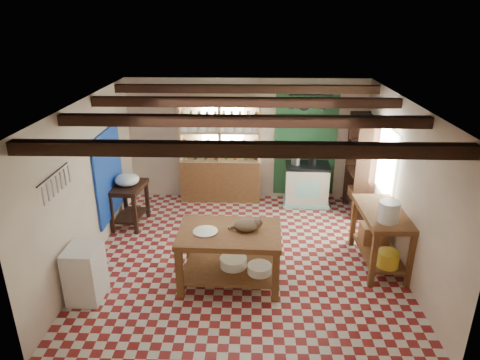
{
  "coord_description": "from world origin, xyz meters",
  "views": [
    {
      "loc": [
        0.12,
        -6.26,
        3.86
      ],
      "look_at": [
        -0.07,
        0.3,
        1.25
      ],
      "focal_mm": 32.0,
      "sensor_mm": 36.0,
      "label": 1
    }
  ],
  "objects_px": {
    "stove": "(306,184)",
    "cat": "(247,225)",
    "prep_table": "(130,205)",
    "work_table": "(230,256)",
    "white_cabinet": "(85,273)",
    "right_counter": "(380,238)"
  },
  "relations": [
    {
      "from": "work_table",
      "to": "cat",
      "type": "distance_m",
      "value": 0.57
    },
    {
      "from": "work_table",
      "to": "white_cabinet",
      "type": "relative_size",
      "value": 1.85
    },
    {
      "from": "stove",
      "to": "cat",
      "type": "xyz_separation_m",
      "value": [
        -1.22,
        -2.84,
        0.49
      ]
    },
    {
      "from": "stove",
      "to": "cat",
      "type": "height_order",
      "value": "cat"
    },
    {
      "from": "prep_table",
      "to": "white_cabinet",
      "type": "height_order",
      "value": "prep_table"
    },
    {
      "from": "right_counter",
      "to": "cat",
      "type": "relative_size",
      "value": 3.56
    },
    {
      "from": "white_cabinet",
      "to": "right_counter",
      "type": "relative_size",
      "value": 0.61
    },
    {
      "from": "prep_table",
      "to": "stove",
      "type": "bearing_deg",
      "value": 22.18
    },
    {
      "from": "work_table",
      "to": "prep_table",
      "type": "relative_size",
      "value": 1.83
    },
    {
      "from": "white_cabinet",
      "to": "cat",
      "type": "bearing_deg",
      "value": 13.88
    },
    {
      "from": "work_table",
      "to": "prep_table",
      "type": "bearing_deg",
      "value": 139.86
    },
    {
      "from": "stove",
      "to": "prep_table",
      "type": "relative_size",
      "value": 1.1
    },
    {
      "from": "work_table",
      "to": "cat",
      "type": "bearing_deg",
      "value": 11.31
    },
    {
      "from": "white_cabinet",
      "to": "cat",
      "type": "height_order",
      "value": "cat"
    },
    {
      "from": "prep_table",
      "to": "work_table",
      "type": "bearing_deg",
      "value": -36.96
    },
    {
      "from": "prep_table",
      "to": "white_cabinet",
      "type": "distance_m",
      "value": 2.27
    },
    {
      "from": "stove",
      "to": "white_cabinet",
      "type": "xyz_separation_m",
      "value": [
        -3.5,
        -3.35,
        -0.04
      ]
    },
    {
      "from": "work_table",
      "to": "cat",
      "type": "height_order",
      "value": "cat"
    },
    {
      "from": "work_table",
      "to": "right_counter",
      "type": "distance_m",
      "value": 2.43
    },
    {
      "from": "prep_table",
      "to": "cat",
      "type": "distance_m",
      "value": 2.9
    },
    {
      "from": "work_table",
      "to": "prep_table",
      "type": "height_order",
      "value": "work_table"
    },
    {
      "from": "work_table",
      "to": "cat",
      "type": "xyz_separation_m",
      "value": [
        0.25,
        0.04,
        0.51
      ]
    }
  ]
}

